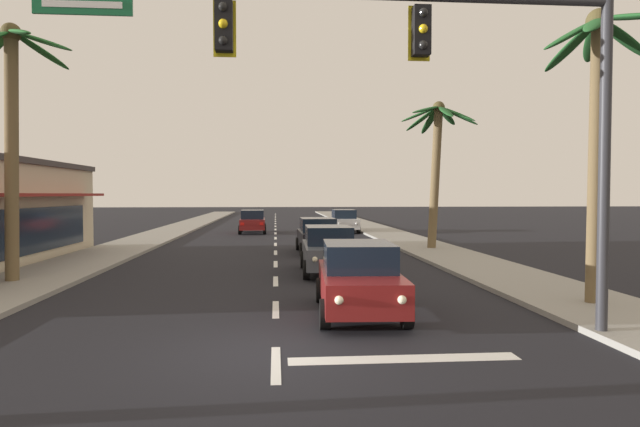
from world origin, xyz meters
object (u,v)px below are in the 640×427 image
(palm_right_nearest, at_px, (596,97))
(palm_right_second, at_px, (437,149))
(traffic_signal_mast, at_px, (432,69))
(sedan_oncoming_far, at_px, (253,221))
(sedan_third_in_queue, at_px, (329,249))
(sedan_fifth_in_queue, at_px, (318,235))
(sedan_parked_nearest_kerb, at_px, (344,221))
(sedan_lead_at_stop_bar, at_px, (359,278))
(palm_left_second, at_px, (11,108))

(palm_right_nearest, xyz_separation_m, palm_right_second, (0.17, 13.85, -0.11))
(traffic_signal_mast, relative_size, sedan_oncoming_far, 2.49)
(sedan_third_in_queue, xyz_separation_m, sedan_fifth_in_queue, (0.13, 6.69, 0.00))
(sedan_fifth_in_queue, xyz_separation_m, palm_right_second, (6.02, 0.67, 4.27))
(sedan_third_in_queue, height_order, sedan_fifth_in_queue, same)
(traffic_signal_mast, height_order, sedan_third_in_queue, traffic_signal_mast)
(sedan_fifth_in_queue, xyz_separation_m, sedan_parked_nearest_kerb, (3.05, 13.95, 0.00))
(traffic_signal_mast, distance_m, sedan_lead_at_stop_bar, 5.12)
(sedan_oncoming_far, bearing_deg, sedan_parked_nearest_kerb, 2.30)
(sedan_lead_at_stop_bar, bearing_deg, sedan_oncoming_far, 97.64)
(palm_right_second, bearing_deg, traffic_signal_mast, -107.14)
(sedan_lead_at_stop_bar, relative_size, sedan_fifth_in_queue, 1.01)
(sedan_third_in_queue, relative_size, palm_right_nearest, 0.61)
(sedan_oncoming_far, bearing_deg, palm_right_nearest, -70.43)
(sedan_parked_nearest_kerb, distance_m, palm_right_second, 14.27)
(sedan_lead_at_stop_bar, bearing_deg, palm_right_second, 66.53)
(sedan_lead_at_stop_bar, relative_size, palm_right_nearest, 0.61)
(traffic_signal_mast, height_order, palm_right_second, palm_right_second)
(sedan_fifth_in_queue, bearing_deg, palm_left_second, -140.34)
(sedan_parked_nearest_kerb, bearing_deg, sedan_lead_at_stop_bar, -96.51)
(palm_left_second, height_order, palm_right_second, palm_left_second)
(sedan_third_in_queue, xyz_separation_m, palm_right_second, (6.15, 7.35, 4.27))
(sedan_fifth_in_queue, relative_size, palm_left_second, 0.55)
(sedan_oncoming_far, bearing_deg, sedan_fifth_in_queue, -74.87)
(traffic_signal_mast, xyz_separation_m, palm_right_second, (5.09, 16.52, -0.10))
(traffic_signal_mast, relative_size, palm_right_second, 1.49)
(sedan_lead_at_stop_bar, relative_size, sedan_parked_nearest_kerb, 1.01)
(sedan_fifth_in_queue, distance_m, palm_right_second, 7.41)
(sedan_lead_at_stop_bar, relative_size, palm_right_second, 0.60)
(traffic_signal_mast, height_order, sedan_parked_nearest_kerb, traffic_signal_mast)
(sedan_parked_nearest_kerb, bearing_deg, sedan_fifth_in_queue, -102.32)
(sedan_oncoming_far, xyz_separation_m, sedan_parked_nearest_kerb, (6.75, 0.27, 0.00))
(sedan_oncoming_far, xyz_separation_m, palm_right_second, (9.72, -13.01, 4.27))
(sedan_third_in_queue, bearing_deg, sedan_parked_nearest_kerb, 81.25)
(sedan_third_in_queue, bearing_deg, sedan_fifth_in_queue, 88.88)
(sedan_parked_nearest_kerb, bearing_deg, palm_right_second, -77.38)
(palm_left_second, relative_size, palm_right_second, 1.08)
(sedan_parked_nearest_kerb, height_order, palm_right_second, palm_right_second)
(traffic_signal_mast, bearing_deg, sedan_parked_nearest_kerb, 85.93)
(sedan_lead_at_stop_bar, xyz_separation_m, sedan_oncoming_far, (-3.63, 27.05, 0.00))
(sedan_third_in_queue, height_order, palm_right_nearest, palm_right_nearest)
(palm_right_second, bearing_deg, sedan_lead_at_stop_bar, -113.47)
(sedan_oncoming_far, height_order, palm_right_second, palm_right_second)
(sedan_third_in_queue, xyz_separation_m, palm_left_second, (-10.04, -1.75, 4.65))
(sedan_third_in_queue, relative_size, palm_right_second, 0.60)
(sedan_fifth_in_queue, bearing_deg, sedan_lead_at_stop_bar, -90.31)
(sedan_lead_at_stop_bar, bearing_deg, palm_left_second, 153.93)
(sedan_third_in_queue, distance_m, sedan_fifth_in_queue, 6.69)
(sedan_oncoming_far, distance_m, sedan_parked_nearest_kerb, 6.75)
(sedan_lead_at_stop_bar, height_order, palm_right_second, palm_right_second)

